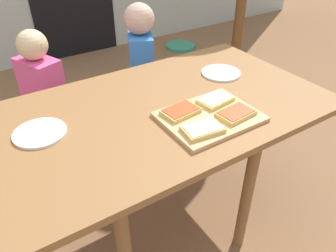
{
  "coord_description": "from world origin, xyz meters",
  "views": [
    {
      "loc": [
        -0.57,
        -1.01,
        1.48
      ],
      "look_at": [
        0.08,
        0.0,
        0.64
      ],
      "focal_mm": 34.82,
      "sensor_mm": 36.0,
      "label": 1
    }
  ],
  "objects_px": {
    "cutting_board": "(209,117)",
    "pizza_slice_far_left": "(181,111)",
    "child_left": "(46,102)",
    "pizza_slice_near_left": "(203,129)",
    "garden_hose_coil": "(181,46)",
    "plate_white_left": "(40,133)",
    "dining_table": "(153,125)",
    "pizza_slice_near_right": "(236,113)",
    "pizza_slice_far_right": "(215,100)",
    "plate_white_right": "(221,73)",
    "child_right": "(142,73)"
  },
  "relations": [
    {
      "from": "cutting_board",
      "to": "pizza_slice_far_left",
      "type": "distance_m",
      "value": 0.12
    },
    {
      "from": "pizza_slice_far_left",
      "to": "child_left",
      "type": "distance_m",
      "value": 0.93
    },
    {
      "from": "pizza_slice_near_left",
      "to": "garden_hose_coil",
      "type": "xyz_separation_m",
      "value": [
        1.56,
        2.37,
        -0.77
      ]
    },
    {
      "from": "garden_hose_coil",
      "to": "pizza_slice_far_left",
      "type": "bearing_deg",
      "value": -124.98
    },
    {
      "from": "pizza_slice_far_left",
      "to": "plate_white_left",
      "type": "relative_size",
      "value": 0.8
    },
    {
      "from": "dining_table",
      "to": "child_left",
      "type": "bearing_deg",
      "value": 112.0
    },
    {
      "from": "pizza_slice_near_right",
      "to": "garden_hose_coil",
      "type": "bearing_deg",
      "value": 59.6
    },
    {
      "from": "cutting_board",
      "to": "plate_white_left",
      "type": "height_order",
      "value": "cutting_board"
    },
    {
      "from": "plate_white_left",
      "to": "child_left",
      "type": "height_order",
      "value": "child_left"
    },
    {
      "from": "pizza_slice_near_left",
      "to": "garden_hose_coil",
      "type": "bearing_deg",
      "value": 56.67
    },
    {
      "from": "pizza_slice_far_right",
      "to": "garden_hose_coil",
      "type": "distance_m",
      "value": 2.74
    },
    {
      "from": "plate_white_left",
      "to": "dining_table",
      "type": "bearing_deg",
      "value": -10.09
    },
    {
      "from": "dining_table",
      "to": "pizza_slice_far_left",
      "type": "bearing_deg",
      "value": -57.28
    },
    {
      "from": "pizza_slice_near_right",
      "to": "plate_white_right",
      "type": "bearing_deg",
      "value": 57.49
    },
    {
      "from": "cutting_board",
      "to": "plate_white_right",
      "type": "relative_size",
      "value": 1.93
    },
    {
      "from": "pizza_slice_near_left",
      "to": "plate_white_left",
      "type": "distance_m",
      "value": 0.61
    },
    {
      "from": "pizza_slice_far_right",
      "to": "plate_white_left",
      "type": "relative_size",
      "value": 0.81
    },
    {
      "from": "pizza_slice_near_right",
      "to": "dining_table",
      "type": "bearing_deg",
      "value": 135.27
    },
    {
      "from": "child_right",
      "to": "pizza_slice_near_left",
      "type": "bearing_deg",
      "value": -104.78
    },
    {
      "from": "pizza_slice_far_left",
      "to": "plate_white_right",
      "type": "height_order",
      "value": "pizza_slice_far_left"
    },
    {
      "from": "plate_white_left",
      "to": "child_right",
      "type": "xyz_separation_m",
      "value": [
        0.75,
        0.58,
        -0.18
      ]
    },
    {
      "from": "pizza_slice_far_right",
      "to": "plate_white_right",
      "type": "xyz_separation_m",
      "value": [
        0.22,
        0.22,
        -0.02
      ]
    },
    {
      "from": "pizza_slice_far_right",
      "to": "pizza_slice_near_right",
      "type": "bearing_deg",
      "value": -90.04
    },
    {
      "from": "dining_table",
      "to": "garden_hose_coil",
      "type": "height_order",
      "value": "dining_table"
    },
    {
      "from": "plate_white_left",
      "to": "garden_hose_coil",
      "type": "bearing_deg",
      "value": 44.61
    },
    {
      "from": "pizza_slice_far_right",
      "to": "child_left",
      "type": "distance_m",
      "value": 1.01
    },
    {
      "from": "pizza_slice_near_right",
      "to": "plate_white_left",
      "type": "bearing_deg",
      "value": 154.96
    },
    {
      "from": "plate_white_left",
      "to": "child_right",
      "type": "distance_m",
      "value": 0.97
    },
    {
      "from": "pizza_slice_far_left",
      "to": "pizza_slice_far_right",
      "type": "xyz_separation_m",
      "value": [
        0.17,
        -0.01,
        0.0
      ]
    },
    {
      "from": "pizza_slice_near_right",
      "to": "plate_white_right",
      "type": "distance_m",
      "value": 0.41
    },
    {
      "from": "pizza_slice_far_right",
      "to": "plate_white_left",
      "type": "xyz_separation_m",
      "value": [
        -0.68,
        0.19,
        -0.02
      ]
    },
    {
      "from": "plate_white_left",
      "to": "cutting_board",
      "type": "bearing_deg",
      "value": -23.61
    },
    {
      "from": "pizza_slice_far_left",
      "to": "pizza_slice_near_right",
      "type": "bearing_deg",
      "value": -37.4
    },
    {
      "from": "garden_hose_coil",
      "to": "plate_white_left",
      "type": "bearing_deg",
      "value": -135.39
    },
    {
      "from": "cutting_board",
      "to": "child_right",
      "type": "distance_m",
      "value": 0.88
    },
    {
      "from": "cutting_board",
      "to": "pizza_slice_near_left",
      "type": "height_order",
      "value": "pizza_slice_near_left"
    },
    {
      "from": "pizza_slice_near_left",
      "to": "pizza_slice_far_left",
      "type": "relative_size",
      "value": 1.01
    },
    {
      "from": "dining_table",
      "to": "child_right",
      "type": "xyz_separation_m",
      "value": [
        0.31,
        0.66,
        -0.09
      ]
    },
    {
      "from": "pizza_slice_near_left",
      "to": "plate_white_left",
      "type": "xyz_separation_m",
      "value": [
        -0.51,
        0.33,
        -0.02
      ]
    },
    {
      "from": "cutting_board",
      "to": "pizza_slice_far_right",
      "type": "distance_m",
      "value": 0.11
    },
    {
      "from": "dining_table",
      "to": "plate_white_left",
      "type": "height_order",
      "value": "plate_white_left"
    },
    {
      "from": "cutting_board",
      "to": "child_right",
      "type": "bearing_deg",
      "value": 79.93
    },
    {
      "from": "child_left",
      "to": "child_right",
      "type": "relative_size",
      "value": 0.94
    },
    {
      "from": "pizza_slice_far_left",
      "to": "child_right",
      "type": "relative_size",
      "value": 0.15
    },
    {
      "from": "plate_white_right",
      "to": "child_right",
      "type": "distance_m",
      "value": 0.6
    },
    {
      "from": "pizza_slice_far_right",
      "to": "child_right",
      "type": "height_order",
      "value": "child_right"
    },
    {
      "from": "dining_table",
      "to": "garden_hose_coil",
      "type": "distance_m",
      "value": 2.75
    },
    {
      "from": "cutting_board",
      "to": "pizza_slice_far_left",
      "type": "xyz_separation_m",
      "value": [
        -0.09,
        0.08,
        0.02
      ]
    },
    {
      "from": "pizza_slice_near_left",
      "to": "pizza_slice_far_left",
      "type": "bearing_deg",
      "value": 88.88
    },
    {
      "from": "pizza_slice_far_left",
      "to": "pizza_slice_far_right",
      "type": "distance_m",
      "value": 0.17
    }
  ]
}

